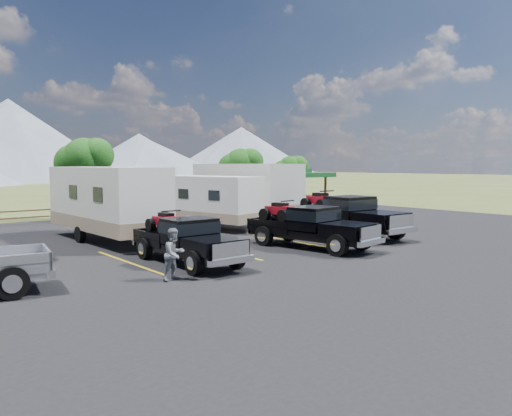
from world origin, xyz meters
TOP-DOWN VIEW (x-y plane):
  - ground at (0.00, 0.00)m, footprint 320.00×320.00m
  - asphalt_lot at (0.00, 3.00)m, footprint 44.00×34.00m
  - stall_lines at (0.00, 4.00)m, footprint 12.12×5.50m
  - tree_ne_a at (8.97, 17.01)m, footprint 3.11×2.92m
  - tree_ne_b at (14.98, 18.01)m, footprint 2.77×2.59m
  - tree_north at (-2.03, 19.02)m, footprint 3.46×3.24m
  - rail_fence at (2.00, 18.50)m, footprint 36.12×0.12m
  - pavilion at (13.00, 17.00)m, footprint 6.20×6.20m
  - rig_left at (-4.43, 2.59)m, footprint 1.97×5.47m
  - rig_center at (1.34, 2.20)m, footprint 2.75×6.09m
  - rig_right at (5.27, 3.56)m, footprint 2.49×6.65m
  - trailer_left at (-4.51, 9.47)m, footprint 2.76×9.80m
  - trailer_center at (1.59, 10.47)m, footprint 3.43×8.33m
  - trailer_right at (5.41, 11.90)m, footprint 2.90×10.25m
  - person_a at (-4.15, 3.07)m, footprint 0.70×0.58m
  - person_b at (-6.08, 0.56)m, footprint 0.90×0.78m

SIDE VIEW (x-z plane):
  - ground at x=0.00m, z-range 0.00..0.00m
  - asphalt_lot at x=0.00m, z-range 0.00..0.04m
  - stall_lines at x=0.00m, z-range 0.04..0.05m
  - rail_fence at x=2.00m, z-range 0.11..1.11m
  - person_b at x=-6.08m, z-range 0.04..1.64m
  - person_a at x=-4.15m, z-range 0.04..1.68m
  - rig_left at x=-4.43m, z-range 0.01..1.83m
  - rig_center at x=1.34m, z-range 0.00..1.96m
  - rig_right at x=5.27m, z-range 0.00..2.20m
  - trailer_center at x=1.59m, z-range 0.11..2.99m
  - trailer_left at x=-4.51m, z-range 0.12..3.53m
  - trailer_right at x=5.41m, z-range 0.12..3.69m
  - pavilion at x=13.00m, z-range 1.18..4.40m
  - tree_ne_b at x=14.98m, z-range 0.99..5.26m
  - tree_ne_a at x=8.97m, z-range 1.10..5.86m
  - tree_north at x=-2.03m, z-range 1.21..6.46m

